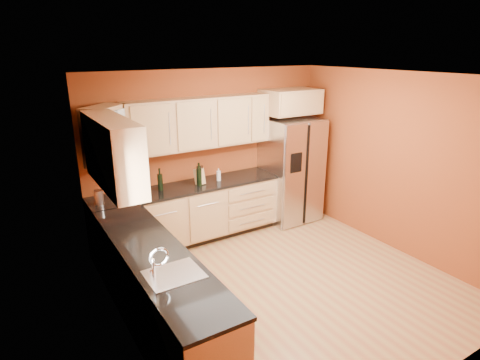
% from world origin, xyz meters
% --- Properties ---
extents(floor, '(4.00, 4.00, 0.00)m').
position_xyz_m(floor, '(0.00, 0.00, 0.00)').
color(floor, '#9F623D').
rests_on(floor, ground).
extents(ceiling, '(4.00, 4.00, 0.00)m').
position_xyz_m(ceiling, '(0.00, 0.00, 2.60)').
color(ceiling, silver).
rests_on(ceiling, wall_back).
extents(wall_back, '(4.00, 0.04, 2.60)m').
position_xyz_m(wall_back, '(0.00, 2.00, 1.30)').
color(wall_back, brown).
rests_on(wall_back, floor).
extents(wall_front, '(4.00, 0.04, 2.60)m').
position_xyz_m(wall_front, '(0.00, -2.00, 1.30)').
color(wall_front, brown).
rests_on(wall_front, floor).
extents(wall_left, '(0.04, 4.00, 2.60)m').
position_xyz_m(wall_left, '(-2.00, 0.00, 1.30)').
color(wall_left, brown).
rests_on(wall_left, floor).
extents(wall_right, '(0.04, 4.00, 2.60)m').
position_xyz_m(wall_right, '(2.00, 0.00, 1.30)').
color(wall_right, brown).
rests_on(wall_right, floor).
extents(base_cabinets_back, '(2.90, 0.60, 0.88)m').
position_xyz_m(base_cabinets_back, '(-0.55, 1.70, 0.44)').
color(base_cabinets_back, '#AB8453').
rests_on(base_cabinets_back, floor).
extents(base_cabinets_left, '(0.60, 2.80, 0.88)m').
position_xyz_m(base_cabinets_left, '(-1.70, 0.00, 0.44)').
color(base_cabinets_left, '#AB8453').
rests_on(base_cabinets_left, floor).
extents(countertop_back, '(2.90, 0.62, 0.04)m').
position_xyz_m(countertop_back, '(-0.55, 1.69, 0.90)').
color(countertop_back, black).
rests_on(countertop_back, base_cabinets_back).
extents(countertop_left, '(0.62, 2.80, 0.04)m').
position_xyz_m(countertop_left, '(-1.69, 0.00, 0.90)').
color(countertop_left, black).
rests_on(countertop_left, base_cabinets_left).
extents(upper_cabinets_back, '(2.30, 0.33, 0.75)m').
position_xyz_m(upper_cabinets_back, '(-0.25, 1.83, 1.83)').
color(upper_cabinets_back, '#AB8453').
rests_on(upper_cabinets_back, wall_back).
extents(upper_cabinets_left, '(0.33, 1.35, 0.75)m').
position_xyz_m(upper_cabinets_left, '(-1.83, 0.72, 1.83)').
color(upper_cabinets_left, '#AB8453').
rests_on(upper_cabinets_left, wall_left).
extents(corner_upper_cabinet, '(0.67, 0.67, 0.75)m').
position_xyz_m(corner_upper_cabinet, '(-1.67, 1.67, 1.83)').
color(corner_upper_cabinet, '#AB8453').
rests_on(corner_upper_cabinet, wall_back).
extents(over_fridge_cabinet, '(0.92, 0.60, 0.40)m').
position_xyz_m(over_fridge_cabinet, '(1.35, 1.70, 2.05)').
color(over_fridge_cabinet, '#AB8453').
rests_on(over_fridge_cabinet, wall_back).
extents(refrigerator, '(0.90, 0.75, 1.78)m').
position_xyz_m(refrigerator, '(1.35, 1.62, 0.89)').
color(refrigerator, silver).
rests_on(refrigerator, floor).
extents(window, '(0.03, 0.90, 1.00)m').
position_xyz_m(window, '(-1.98, -0.50, 1.55)').
color(window, white).
rests_on(window, wall_left).
extents(sink_faucet, '(0.50, 0.42, 0.30)m').
position_xyz_m(sink_faucet, '(-1.69, -0.50, 1.07)').
color(sink_faucet, silver).
rests_on(sink_faucet, countertop_left).
extents(canister_left, '(0.15, 0.15, 0.19)m').
position_xyz_m(canister_left, '(-1.85, 1.65, 1.02)').
color(canister_left, silver).
rests_on(canister_left, countertop_back).
extents(canister_right, '(0.13, 0.13, 0.19)m').
position_xyz_m(canister_right, '(-1.23, 1.68, 1.01)').
color(canister_right, silver).
rests_on(canister_right, countertop_back).
extents(wine_bottle_a, '(0.08, 0.08, 0.33)m').
position_xyz_m(wine_bottle_a, '(-0.96, 1.75, 1.08)').
color(wine_bottle_a, black).
rests_on(wine_bottle_a, countertop_back).
extents(wine_bottle_b, '(0.10, 0.10, 0.35)m').
position_xyz_m(wine_bottle_b, '(-0.39, 1.63, 1.10)').
color(wine_bottle_b, black).
rests_on(wine_bottle_b, countertop_back).
extents(knife_block, '(0.14, 0.13, 0.24)m').
position_xyz_m(knife_block, '(-0.36, 1.68, 1.04)').
color(knife_block, tan).
rests_on(knife_block, countertop_back).
extents(soap_dispenser, '(0.07, 0.07, 0.20)m').
position_xyz_m(soap_dispenser, '(-0.03, 1.68, 1.02)').
color(soap_dispenser, silver).
rests_on(soap_dispenser, countertop_back).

